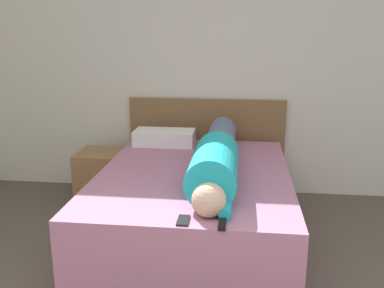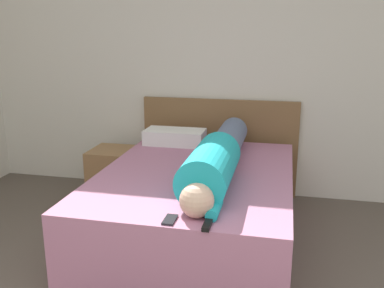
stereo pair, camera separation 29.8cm
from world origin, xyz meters
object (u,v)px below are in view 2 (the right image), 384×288
object	(u,v)px
cell_phone	(170,220)
bed	(196,207)
pillow_near_headboard	(175,137)
person_lying	(218,158)
tv_remote	(208,224)
nightstand	(114,173)

from	to	relation	value
cell_phone	bed	bearing A→B (deg)	92.39
pillow_near_headboard	cell_phone	xyz separation A→B (m)	(0.39, -1.60, -0.06)
bed	person_lying	size ratio (longest dim) A/B	1.07
tv_remote	cell_phone	xyz separation A→B (m)	(-0.22, 0.02, -0.01)
bed	nightstand	xyz separation A→B (m)	(-0.97, 0.71, -0.04)
nightstand	person_lying	world-z (taller)	person_lying
bed	pillow_near_headboard	distance (m)	0.89
bed	tv_remote	distance (m)	0.97
tv_remote	cell_phone	size ratio (longest dim) A/B	1.15
pillow_near_headboard	person_lying	bearing A→B (deg)	-56.53
tv_remote	cell_phone	bearing A→B (deg)	174.17
pillow_near_headboard	cell_phone	size ratio (longest dim) A/B	4.21
person_lying	cell_phone	world-z (taller)	person_lying
nightstand	cell_phone	distance (m)	1.90
nightstand	person_lying	bearing A→B (deg)	-34.29
person_lying	nightstand	bearing A→B (deg)	145.71
nightstand	tv_remote	world-z (taller)	tv_remote
bed	person_lying	xyz separation A→B (m)	(0.17, -0.06, 0.42)
person_lying	bed	bearing A→B (deg)	159.92
pillow_near_headboard	nightstand	bearing A→B (deg)	-177.85
nightstand	cell_phone	size ratio (longest dim) A/B	3.70
nightstand	cell_phone	xyz separation A→B (m)	(1.01, -1.58, 0.33)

